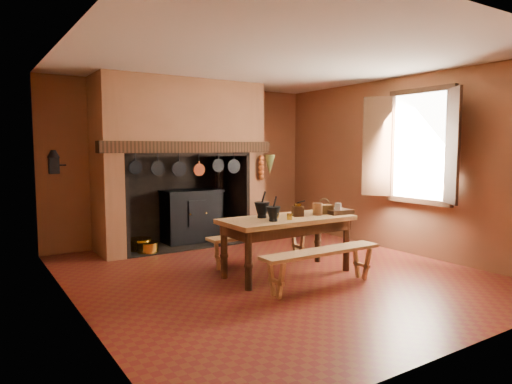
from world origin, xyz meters
TOP-DOWN VIEW (x-y plane):
  - floor at (0.00, 0.00)m, footprint 5.50×5.50m
  - ceiling at (0.00, 0.00)m, footprint 5.50×5.50m
  - back_wall at (0.00, 2.75)m, footprint 5.00×0.02m
  - wall_left at (-2.50, 0.00)m, footprint 0.02×5.50m
  - wall_right at (2.50, 0.00)m, footprint 0.02×5.50m
  - wall_front at (0.00, -2.75)m, footprint 5.00×0.02m
  - chimney_breast at (-0.30, 2.31)m, footprint 2.95×0.96m
  - iron_range at (-0.04, 2.45)m, footprint 1.12×0.55m
  - hearth_pans at (-1.05, 2.22)m, footprint 0.51×0.62m
  - hanging_pans at (-0.34, 1.81)m, footprint 1.92×0.29m
  - onion_string at (1.00, 1.79)m, footprint 0.12×0.10m
  - herb_bunch at (1.18, 1.79)m, footprint 0.20×0.20m
  - window at (2.35, -0.40)m, footprint 0.39×1.75m
  - wall_coffee_mill at (-2.42, 1.55)m, footprint 0.23×0.16m
  - work_table at (0.13, -0.14)m, footprint 1.77×0.79m
  - bench_front at (0.13, -0.83)m, footprint 1.65×0.29m
  - bench_back at (0.13, 0.48)m, footprint 1.65×0.29m
  - mortar_large at (-0.18, 0.00)m, footprint 0.20×0.20m
  - mortar_small at (-0.22, -0.31)m, footprint 0.18×0.18m
  - coffee_grinder at (0.30, -0.14)m, footprint 0.20×0.17m
  - brass_mug_a at (0.03, -0.32)m, footprint 0.09×0.09m
  - brass_mug_b at (0.42, -0.02)m, footprint 0.10×0.10m
  - mixing_bowl at (0.82, -0.09)m, footprint 0.37×0.37m
  - stoneware_crock at (0.59, -0.20)m, footprint 0.18×0.18m
  - glass_jar at (0.88, -0.29)m, footprint 0.10×0.10m
  - wicker_basket at (0.75, -0.15)m, footprint 0.27×0.23m
  - wooden_tray at (0.91, -0.27)m, footprint 0.38×0.28m
  - brass_cup at (-0.12, -0.20)m, footprint 0.15×0.15m

SIDE VIEW (x-z plane):
  - floor at x=0.00m, z-range 0.00..0.00m
  - hearth_pans at x=-1.05m, z-range -0.01..0.19m
  - bench_back at x=0.13m, z-range 0.12..0.58m
  - bench_front at x=0.13m, z-range 0.12..0.58m
  - iron_range at x=-0.04m, z-range -0.32..1.28m
  - work_table at x=0.13m, z-range 0.26..1.03m
  - wooden_tray at x=0.91m, z-range 0.77..0.83m
  - mixing_bowl at x=0.82m, z-range 0.77..0.84m
  - brass_mug_a at x=0.03m, z-range 0.77..0.85m
  - brass_mug_b at x=0.42m, z-range 0.77..0.86m
  - brass_cup at x=-0.12m, z-range 0.77..0.86m
  - wicker_basket at x=0.75m, z-range 0.73..0.95m
  - glass_jar at x=0.88m, z-range 0.77..0.92m
  - coffee_grinder at x=0.30m, z-range 0.74..0.95m
  - stoneware_crock at x=0.59m, z-range 0.77..0.93m
  - mortar_small at x=-0.22m, z-range 0.72..1.03m
  - mortar_large at x=-0.18m, z-range 0.71..1.06m
  - onion_string at x=1.00m, z-range 1.10..1.56m
  - hanging_pans at x=-0.34m, z-range 1.23..1.50m
  - herb_bunch at x=1.18m, z-range 1.21..1.56m
  - back_wall at x=0.00m, z-range 0.00..2.80m
  - wall_left at x=-2.50m, z-range 0.00..2.80m
  - wall_right at x=2.50m, z-range 0.00..2.80m
  - wall_front at x=0.00m, z-range 0.00..2.80m
  - wall_coffee_mill at x=-2.42m, z-range 1.36..1.67m
  - window at x=2.35m, z-range 0.82..2.58m
  - chimney_breast at x=-0.30m, z-range 0.41..3.21m
  - ceiling at x=0.00m, z-range 2.80..2.80m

